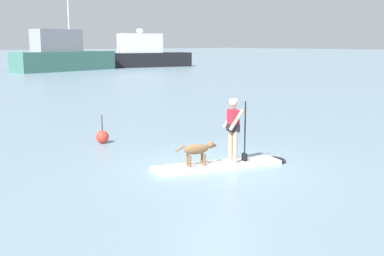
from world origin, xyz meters
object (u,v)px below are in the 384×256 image
moored_boat_port (63,55)px  moored_boat_far_starboard (144,55)px  paddleboard (225,165)px  person_paddler (234,125)px  marker_buoy (102,137)px  dog (198,150)px

moored_boat_port → moored_boat_far_starboard: bearing=7.3°
paddleboard → moored_boat_port: size_ratio=0.29×
moored_boat_far_starboard → person_paddler: bearing=-122.9°
moored_boat_far_starboard → marker_buoy: size_ratio=13.61×
person_paddler → moored_boat_port: bearing=69.0°
marker_buoy → moored_boat_port: bearing=65.2°
moored_boat_far_starboard → marker_buoy: moored_boat_far_starboard is taller
dog → moored_boat_far_starboard: 52.96m
dog → moored_boat_far_starboard: moored_boat_far_starboard is taller
dog → person_paddler: bearing=-18.8°
dog → marker_buoy: bearing=91.7°
moored_boat_far_starboard → dog: bearing=-124.0°
person_paddler → dog: size_ratio=1.53×
paddleboard → moored_boat_far_starboard: (28.86, 44.16, 1.55)m
moored_boat_port → person_paddler: bearing=-111.0°
dog → paddleboard: bearing=-18.8°
moored_boat_port → dog: bearing=-112.3°
person_paddler → moored_boat_far_starboard: 52.70m
dog → marker_buoy: size_ratio=1.20×
moored_boat_port → marker_buoy: (-17.48, -37.89, -1.53)m
person_paddler → moored_boat_far_starboard: size_ratio=0.14×
person_paddler → paddleboard: bearing=161.2°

